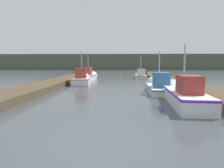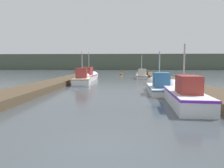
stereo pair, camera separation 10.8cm
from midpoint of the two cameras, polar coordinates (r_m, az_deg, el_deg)
name	(u,v)px [view 1 (the left image)]	position (r m, az deg, el deg)	size (l,w,h in m)	color
ground_plane	(103,148)	(4.98, -3.31, -17.76)	(200.00, 200.00, 0.00)	#3D4449
dock_left	(61,81)	(21.51, -14.49, 0.80)	(2.46, 40.00, 0.45)	#4C3D2B
dock_right	(171,81)	(21.28, 16.30, 0.70)	(2.46, 40.00, 0.45)	#4C3D2B
distant_shore_ridge	(118,62)	(78.74, 1.73, 6.26)	(120.00, 16.00, 5.63)	#4C5647
fishing_boat_0	(182,94)	(10.87, 19.10, -2.68)	(1.88, 6.20, 3.29)	silver
fishing_boat_1	(158,86)	(15.06, 12.84, -0.56)	(1.82, 5.79, 3.38)	silver
fishing_boat_2	(82,79)	(20.24, -8.74, 1.35)	(1.99, 4.90, 3.67)	silver
fishing_boat_3	(89,76)	(25.22, -6.83, 2.30)	(1.60, 6.37, 3.80)	silver
fishing_boat_4	(140,76)	(28.83, 8.01, 2.40)	(1.64, 5.02, 3.71)	silver
mooring_piling_0	(146,74)	(29.20, 9.70, 2.84)	(0.26, 0.26, 1.16)	#473523
mooring_piling_1	(177,85)	(14.32, 17.87, -0.17)	(0.27, 0.27, 1.17)	#473523
channel_buoy	(121,74)	(37.16, 2.38, 2.83)	(0.54, 0.54, 1.04)	#BF6513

